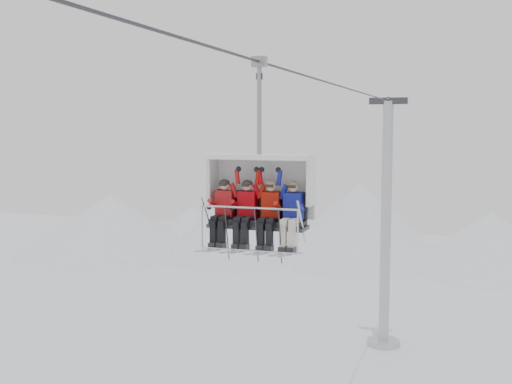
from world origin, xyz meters
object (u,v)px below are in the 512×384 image
(skier_center_right, at_px, (270,212))
(skier_far_right, at_px, (292,213))
(lift_tower_right, at_px, (386,241))
(chairlift_carrier, at_px, (261,188))
(skier_center_left, at_px, (246,211))
(skier_far_left, at_px, (223,210))

(skier_center_right, relative_size, skier_far_right, 1.00)
(lift_tower_right, bearing_deg, chairlift_carrier, -90.00)
(skier_center_left, bearing_deg, skier_center_right, 0.00)
(chairlift_carrier, relative_size, skier_center_right, 2.36)
(lift_tower_right, height_order, skier_center_right, lift_tower_right)
(chairlift_carrier, distance_m, skier_center_right, 0.63)
(chairlift_carrier, bearing_deg, skier_center_right, -46.12)
(chairlift_carrier, height_order, skier_far_right, chairlift_carrier)
(skier_far_left, xyz_separation_m, skier_far_right, (1.52, 0.00, 0.00))
(lift_tower_right, distance_m, skier_center_right, 22.41)
(skier_far_left, bearing_deg, skier_center_right, 0.00)
(skier_center_left, bearing_deg, skier_far_left, 180.00)
(chairlift_carrier, xyz_separation_m, skier_far_right, (0.77, -0.30, -0.46))
(lift_tower_right, relative_size, skier_far_right, 7.99)
(skier_center_left, bearing_deg, chairlift_carrier, 52.18)
(skier_far_left, relative_size, skier_center_right, 1.00)
(skier_far_right, bearing_deg, skier_far_left, 180.00)
(lift_tower_right, bearing_deg, skier_center_right, -89.24)
(skier_far_right, bearing_deg, skier_center_right, 180.00)
(skier_far_right, bearing_deg, chairlift_carrier, 158.38)
(chairlift_carrier, bearing_deg, skier_far_right, -21.62)
(lift_tower_right, distance_m, skier_far_right, 22.42)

